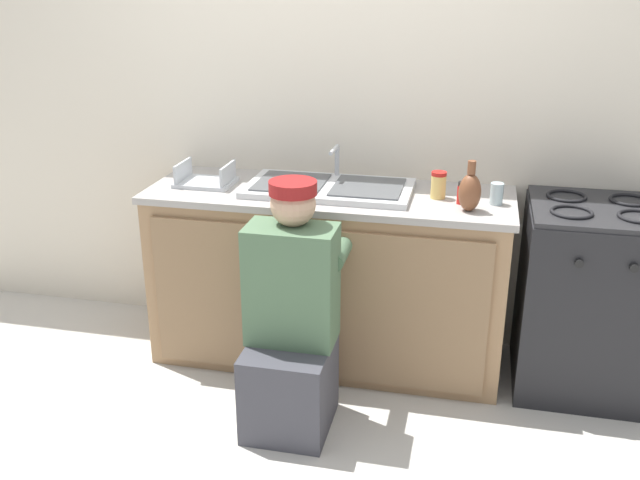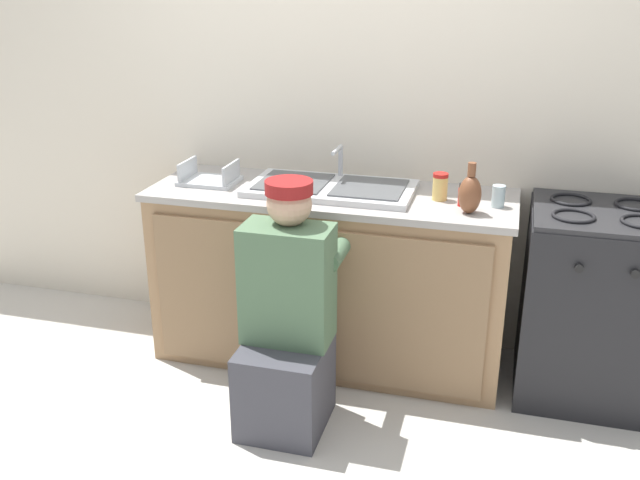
{
  "view_description": "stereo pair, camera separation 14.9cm",
  "coord_description": "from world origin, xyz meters",
  "px_view_note": "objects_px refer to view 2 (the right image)",
  "views": [
    {
      "loc": [
        0.69,
        -2.95,
        1.92
      ],
      "look_at": [
        0.0,
        0.1,
        0.72
      ],
      "focal_mm": 40.0,
      "sensor_mm": 36.0,
      "label": 1
    },
    {
      "loc": [
        0.84,
        -2.91,
        1.92
      ],
      "look_at": [
        0.0,
        0.1,
        0.72
      ],
      "focal_mm": 40.0,
      "sensor_mm": 36.0,
      "label": 2
    }
  ],
  "objects_px": {
    "stove_range": "(591,303)",
    "condiment_jar": "(440,187)",
    "sink_double_basin": "(331,187)",
    "dish_rack_tray": "(210,178)",
    "water_glass": "(498,196)",
    "vase_decorative": "(470,194)",
    "spice_bottle_red": "(463,195)",
    "plumber_person": "(287,328)"
  },
  "relations": [
    {
      "from": "stove_range",
      "to": "water_glass",
      "type": "relative_size",
      "value": 9.22
    },
    {
      "from": "spice_bottle_red",
      "to": "dish_rack_tray",
      "type": "distance_m",
      "value": 1.26
    },
    {
      "from": "sink_double_basin",
      "to": "condiment_jar",
      "type": "relative_size",
      "value": 6.25
    },
    {
      "from": "water_glass",
      "to": "vase_decorative",
      "type": "bearing_deg",
      "value": -133.78
    },
    {
      "from": "dish_rack_tray",
      "to": "vase_decorative",
      "type": "distance_m",
      "value": 1.31
    },
    {
      "from": "condiment_jar",
      "to": "water_glass",
      "type": "xyz_separation_m",
      "value": [
        0.27,
        -0.04,
        -0.01
      ]
    },
    {
      "from": "sink_double_basin",
      "to": "plumber_person",
      "type": "xyz_separation_m",
      "value": [
        -0.03,
        -0.62,
        -0.46
      ]
    },
    {
      "from": "dish_rack_tray",
      "to": "water_glass",
      "type": "xyz_separation_m",
      "value": [
        1.42,
        -0.0,
        0.03
      ]
    },
    {
      "from": "vase_decorative",
      "to": "water_glass",
      "type": "xyz_separation_m",
      "value": [
        0.12,
        0.13,
        -0.04
      ]
    },
    {
      "from": "water_glass",
      "to": "sink_double_basin",
      "type": "bearing_deg",
      "value": 177.88
    },
    {
      "from": "stove_range",
      "to": "condiment_jar",
      "type": "relative_size",
      "value": 7.2
    },
    {
      "from": "stove_range",
      "to": "water_glass",
      "type": "distance_m",
      "value": 0.68
    },
    {
      "from": "spice_bottle_red",
      "to": "water_glass",
      "type": "xyz_separation_m",
      "value": [
        0.16,
        0.03,
        -0.0
      ]
    },
    {
      "from": "sink_double_basin",
      "to": "vase_decorative",
      "type": "height_order",
      "value": "vase_decorative"
    },
    {
      "from": "sink_double_basin",
      "to": "dish_rack_tray",
      "type": "distance_m",
      "value": 0.63
    },
    {
      "from": "vase_decorative",
      "to": "dish_rack_tray",
      "type": "bearing_deg",
      "value": 174.31
    },
    {
      "from": "water_glass",
      "to": "dish_rack_tray",
      "type": "bearing_deg",
      "value": 179.83
    },
    {
      "from": "stove_range",
      "to": "dish_rack_tray",
      "type": "xyz_separation_m",
      "value": [
        -1.88,
        -0.02,
        0.47
      ]
    },
    {
      "from": "stove_range",
      "to": "vase_decorative",
      "type": "distance_m",
      "value": 0.8
    },
    {
      "from": "spice_bottle_red",
      "to": "vase_decorative",
      "type": "relative_size",
      "value": 0.46
    },
    {
      "from": "plumber_person",
      "to": "condiment_jar",
      "type": "bearing_deg",
      "value": 48.25
    },
    {
      "from": "stove_range",
      "to": "dish_rack_tray",
      "type": "bearing_deg",
      "value": -179.3
    },
    {
      "from": "condiment_jar",
      "to": "plumber_person",
      "type": "bearing_deg",
      "value": -131.75
    },
    {
      "from": "water_glass",
      "to": "condiment_jar",
      "type": "bearing_deg",
      "value": 172.53
    },
    {
      "from": "condiment_jar",
      "to": "water_glass",
      "type": "relative_size",
      "value": 1.28
    },
    {
      "from": "stove_range",
      "to": "condiment_jar",
      "type": "distance_m",
      "value": 0.89
    },
    {
      "from": "stove_range",
      "to": "spice_bottle_red",
      "type": "xyz_separation_m",
      "value": [
        -0.62,
        -0.06,
        0.49
      ]
    },
    {
      "from": "water_glass",
      "to": "plumber_person",
      "type": "bearing_deg",
      "value": -144.46
    },
    {
      "from": "plumber_person",
      "to": "vase_decorative",
      "type": "height_order",
      "value": "vase_decorative"
    },
    {
      "from": "sink_double_basin",
      "to": "spice_bottle_red",
      "type": "height_order",
      "value": "sink_double_basin"
    },
    {
      "from": "plumber_person",
      "to": "condiment_jar",
      "type": "distance_m",
      "value": 0.97
    },
    {
      "from": "condiment_jar",
      "to": "vase_decorative",
      "type": "bearing_deg",
      "value": -47.37
    },
    {
      "from": "condiment_jar",
      "to": "water_glass",
      "type": "height_order",
      "value": "condiment_jar"
    },
    {
      "from": "condiment_jar",
      "to": "vase_decorative",
      "type": "relative_size",
      "value": 0.56
    },
    {
      "from": "spice_bottle_red",
      "to": "water_glass",
      "type": "bearing_deg",
      "value": 10.58
    },
    {
      "from": "dish_rack_tray",
      "to": "sink_double_basin",
      "type": "bearing_deg",
      "value": 2.29
    },
    {
      "from": "sink_double_basin",
      "to": "condiment_jar",
      "type": "distance_m",
      "value": 0.53
    },
    {
      "from": "sink_double_basin",
      "to": "stove_range",
      "type": "xyz_separation_m",
      "value": [
        1.25,
        -0.0,
        -0.46
      ]
    },
    {
      "from": "sink_double_basin",
      "to": "plumber_person",
      "type": "distance_m",
      "value": 0.77
    },
    {
      "from": "spice_bottle_red",
      "to": "dish_rack_tray",
      "type": "xyz_separation_m",
      "value": [
        -1.26,
        0.03,
        -0.03
      ]
    },
    {
      "from": "stove_range",
      "to": "condiment_jar",
      "type": "bearing_deg",
      "value": 179.38
    },
    {
      "from": "water_glass",
      "to": "spice_bottle_red",
      "type": "bearing_deg",
      "value": -169.42
    }
  ]
}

